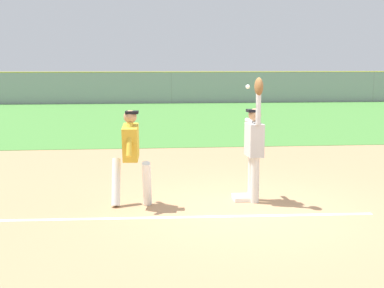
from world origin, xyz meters
name	(u,v)px	position (x,y,z in m)	size (l,w,h in m)	color
ground_plane	(249,209)	(0.00, 0.00, 0.00)	(74.65, 74.65, 0.00)	tan
outfield_grass	(182,117)	(0.00, 15.51, 0.01)	(54.48, 17.79, 0.01)	#478438
chalk_foul_line	(11,220)	(-3.98, -0.29, 0.00)	(12.00, 0.10, 0.01)	white
first_base	(243,198)	(0.02, 0.61, 0.04)	(0.38, 0.38, 0.08)	white
fielder	(254,141)	(0.18, 0.48, 1.12)	(0.29, 0.90, 2.28)	silver
runner	(131,151)	(-2.04, 0.38, 1.00)	(0.73, 0.84, 1.72)	white
baseball	(248,87)	(0.01, 0.35, 2.12)	(0.07, 0.07, 0.07)	white
outfield_fence	(172,87)	(0.00, 24.41, 1.03)	(54.56, 0.08, 2.05)	#93999E
parked_car_tan	(73,91)	(-6.64, 26.83, 0.67)	(4.54, 2.40, 1.25)	tan
parked_car_blue	(151,91)	(-1.32, 26.92, 0.67)	(4.49, 2.30, 1.25)	#23389E
parked_car_red	(218,90)	(3.47, 27.36, 0.67)	(4.55, 2.42, 1.25)	#B21E1E
parked_car_silver	(288,90)	(8.48, 26.91, 0.67)	(4.58, 2.49, 1.25)	#B7B7BC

